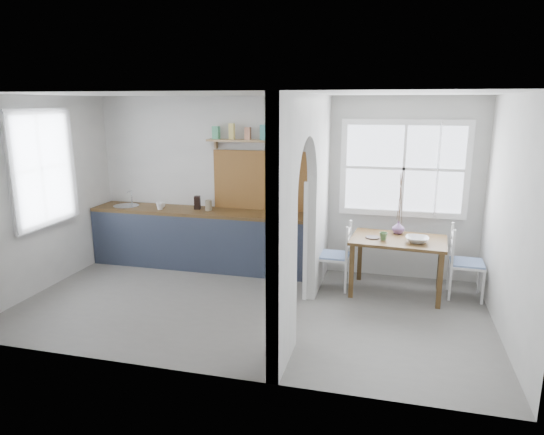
% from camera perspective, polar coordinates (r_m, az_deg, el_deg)
% --- Properties ---
extents(floor, '(5.80, 3.20, 0.01)m').
position_cam_1_polar(floor, '(6.21, -2.66, -10.41)').
color(floor, slate).
rests_on(floor, ground).
extents(ceiling, '(5.80, 3.20, 0.01)m').
position_cam_1_polar(ceiling, '(5.68, -2.96, 14.33)').
color(ceiling, silver).
rests_on(ceiling, walls).
extents(walls, '(5.81, 3.21, 2.60)m').
position_cam_1_polar(walls, '(5.81, -2.80, 1.40)').
color(walls, silver).
rests_on(walls, floor).
extents(partition, '(0.12, 3.20, 2.60)m').
position_cam_1_polar(partition, '(5.67, 4.14, 2.64)').
color(partition, silver).
rests_on(partition, floor).
extents(kitchen_window, '(0.10, 1.16, 1.50)m').
position_cam_1_polar(kitchen_window, '(7.13, -25.59, 5.20)').
color(kitchen_window, white).
rests_on(kitchen_window, walls).
extents(nook_window, '(1.76, 0.10, 1.30)m').
position_cam_1_polar(nook_window, '(7.05, 15.24, 5.56)').
color(nook_window, white).
rests_on(nook_window, walls).
extents(counter, '(3.50, 0.60, 0.90)m').
position_cam_1_polar(counter, '(7.60, -7.98, -2.37)').
color(counter, brown).
rests_on(counter, floor).
extents(sink, '(0.40, 0.40, 0.02)m').
position_cam_1_polar(sink, '(8.04, -16.76, 1.25)').
color(sink, silver).
rests_on(sink, counter).
extents(backsplash, '(1.65, 0.03, 0.90)m').
position_cam_1_polar(backsplash, '(7.34, -0.75, 4.36)').
color(backsplash, '#996737').
rests_on(backsplash, walls).
extents(shelf, '(1.75, 0.20, 0.21)m').
position_cam_1_polar(shelf, '(7.19, -0.94, 9.39)').
color(shelf, '#957956').
rests_on(shelf, walls).
extents(pendant_lamp, '(0.26, 0.26, 0.16)m').
position_cam_1_polar(pendant_lamp, '(6.78, 1.23, 8.11)').
color(pendant_lamp, beige).
rests_on(pendant_lamp, ceiling).
extents(utensil_rail, '(0.02, 0.50, 0.02)m').
position_cam_1_polar(utensil_rail, '(6.50, 4.67, 4.02)').
color(utensil_rail, silver).
rests_on(utensil_rail, partition).
extents(dining_table, '(1.28, 0.91, 0.76)m').
position_cam_1_polar(dining_table, '(6.70, 14.48, -5.55)').
color(dining_table, brown).
rests_on(dining_table, floor).
extents(chair_left, '(0.43, 0.43, 0.92)m').
position_cam_1_polar(chair_left, '(6.72, 7.32, -4.41)').
color(chair_left, white).
rests_on(chair_left, floor).
extents(chair_right, '(0.45, 0.45, 0.95)m').
position_cam_1_polar(chair_right, '(6.82, 21.94, -4.93)').
color(chair_right, white).
rests_on(chair_right, floor).
extents(kettle, '(0.21, 0.18, 0.21)m').
position_cam_1_polar(kettle, '(7.02, 2.01, 1.04)').
color(kettle, white).
rests_on(kettle, counter).
extents(mug_a, '(0.13, 0.13, 0.11)m').
position_cam_1_polar(mug_a, '(7.62, -13.04, 1.34)').
color(mug_a, silver).
rests_on(mug_a, counter).
extents(mug_b, '(0.14, 0.14, 0.08)m').
position_cam_1_polar(mug_b, '(7.75, -12.85, 1.44)').
color(mug_b, white).
rests_on(mug_b, counter).
extents(knife_block, '(0.12, 0.15, 0.20)m').
position_cam_1_polar(knife_block, '(7.56, -8.78, 1.75)').
color(knife_block, black).
rests_on(knife_block, counter).
extents(jar, '(0.10, 0.10, 0.16)m').
position_cam_1_polar(jar, '(7.41, -7.47, 1.42)').
color(jar, '#807257').
rests_on(jar, counter).
extents(towel_magenta, '(0.02, 0.03, 0.59)m').
position_cam_1_polar(towel_magenta, '(6.86, 4.33, -5.61)').
color(towel_magenta, '#D0194E').
rests_on(towel_magenta, counter).
extents(towel_orange, '(0.02, 0.03, 0.55)m').
position_cam_1_polar(towel_orange, '(6.86, 4.32, -5.82)').
color(towel_orange, orange).
rests_on(towel_orange, counter).
extents(bowl, '(0.30, 0.30, 0.07)m').
position_cam_1_polar(bowl, '(6.47, 16.70, -2.51)').
color(bowl, white).
rests_on(bowl, dining_table).
extents(table_cup, '(0.13, 0.13, 0.10)m').
position_cam_1_polar(table_cup, '(6.47, 12.97, -2.16)').
color(table_cup, '#4A7043').
rests_on(table_cup, dining_table).
extents(plate, '(0.24, 0.24, 0.02)m').
position_cam_1_polar(plate, '(6.55, 11.76, -2.30)').
color(plate, '#372B2A').
rests_on(plate, dining_table).
extents(vase, '(0.21, 0.21, 0.17)m').
position_cam_1_polar(vase, '(6.82, 14.64, -1.14)').
color(vase, '#6F4C81').
rests_on(vase, dining_table).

